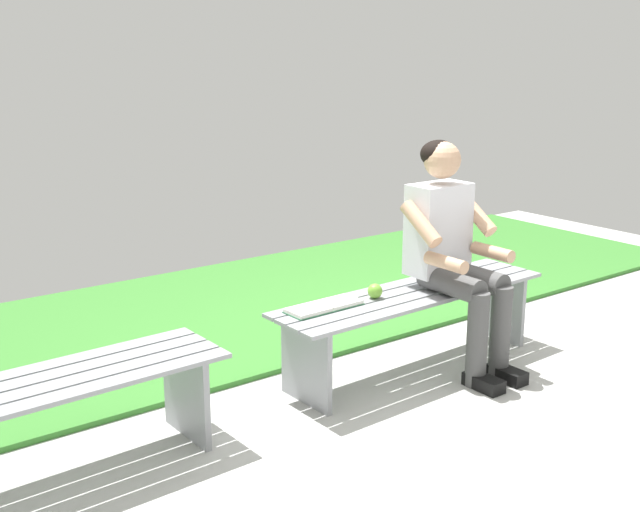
{
  "coord_description": "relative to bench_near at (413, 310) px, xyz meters",
  "views": [
    {
      "loc": [
        2.84,
        2.97,
        1.72
      ],
      "look_at": [
        0.74,
        0.15,
        0.79
      ],
      "focal_mm": 44.21,
      "sensor_mm": 36.0,
      "label": 1
    }
  ],
  "objects": [
    {
      "name": "grass_strip",
      "position": [
        1.06,
        -1.4,
        -0.32
      ],
      "size": [
        9.0,
        2.09,
        0.03
      ],
      "primitive_type": "cube",
      "color": "#387A2D",
      "rests_on": "ground"
    },
    {
      "name": "bench_near",
      "position": [
        0.0,
        0.0,
        0.0
      ],
      "size": [
        1.72,
        0.47,
        0.44
      ],
      "rotation": [
        0.0,
        0.0,
        0.03
      ],
      "color": "gray",
      "rests_on": "ground"
    },
    {
      "name": "bench_far",
      "position": [
        2.12,
        0.0,
        0.0
      ],
      "size": [
        1.76,
        0.47,
        0.44
      ],
      "rotation": [
        0.0,
        0.0,
        0.03
      ],
      "color": "gray",
      "rests_on": "ground"
    },
    {
      "name": "person_seated",
      "position": [
        -0.19,
        0.1,
        0.35
      ],
      "size": [
        0.5,
        0.69,
        1.25
      ],
      "color": "silver",
      "rests_on": "ground"
    },
    {
      "name": "apple",
      "position": [
        0.24,
        -0.04,
        0.14
      ],
      "size": [
        0.08,
        0.08,
        0.08
      ],
      "primitive_type": "sphere",
      "color": "#72B738",
      "rests_on": "bench_near"
    },
    {
      "name": "book_open",
      "position": [
        0.56,
        -0.06,
        0.11
      ],
      "size": [
        0.42,
        0.17,
        0.02
      ],
      "rotation": [
        0.0,
        0.0,
        0.03
      ],
      "color": "white",
      "rests_on": "bench_near"
    }
  ]
}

